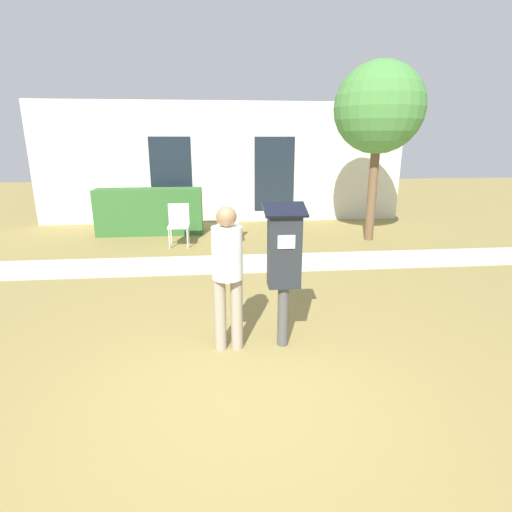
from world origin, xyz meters
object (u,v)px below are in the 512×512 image
Objects in this scene: person_standing at (228,268)px; parking_meter at (284,258)px; outdoor_chair_middle at (229,219)px; outdoor_chair_left at (179,221)px.

parking_meter is at bearing -3.48° from person_standing.
outdoor_chair_middle is at bearing 82.11° from person_standing.
parking_meter is at bearing -46.72° from outdoor_chair_left.
person_standing is 4.80m from outdoor_chair_middle.
parking_meter is 4.85m from outdoor_chair_left.
person_standing is at bearing -177.49° from parking_meter.
outdoor_chair_left is (-0.92, 4.61, -0.40)m from person_standing.
person_standing reaches higher than outdoor_chair_middle.
outdoor_chair_left is (-1.52, 4.58, -0.49)m from parking_meter.
parking_meter is 1.01× the size of person_standing.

